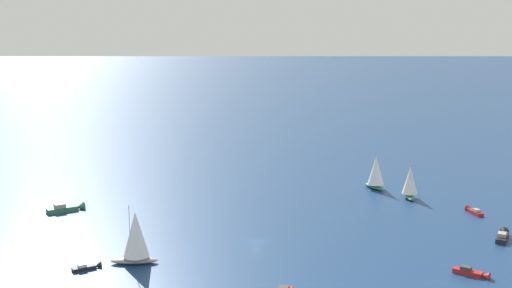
{
  "coord_description": "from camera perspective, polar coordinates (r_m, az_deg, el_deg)",
  "views": [
    {
      "loc": [
        -140.37,
        61.98,
        52.76
      ],
      "look_at": [
        0.0,
        0.0,
        24.14
      ],
      "focal_mm": 46.5,
      "sensor_mm": 36.0,
      "label": 1
    }
  ],
  "objects": [
    {
      "name": "ground_plane",
      "position": [
        162.26,
        0.0,
        -8.41
      ],
      "size": [
        2000.0,
        2000.0,
        0.0
      ],
      "primitive_type": "plane",
      "color": "navy"
    },
    {
      "name": "motorboat_outer_ring_e",
      "position": [
        148.92,
        18.15,
        -10.49
      ],
      "size": [
        7.48,
        5.43,
        2.18
      ],
      "color": "#B21E1E",
      "rests_on": "ground_plane"
    },
    {
      "name": "sailboat_outer_ring_a",
      "position": [
        213.44,
        10.27,
        -2.39
      ],
      "size": [
        9.53,
        5.46,
        12.12
      ],
      "color": "#33704C",
      "rests_on": "ground_plane"
    },
    {
      "name": "sailboat_mid_cluster",
      "position": [
        148.84,
        -10.33,
        -7.89
      ],
      "size": [
        7.31,
        10.71,
        13.35
      ],
      "color": "#9E9993",
      "rests_on": "ground_plane"
    },
    {
      "name": "motorboat_far_stbd",
      "position": [
        175.09,
        20.45,
        -7.42
      ],
      "size": [
        7.75,
        8.51,
        2.66
      ],
      "color": "black",
      "rests_on": "ground_plane"
    },
    {
      "name": "sailboat_outer_ring_d",
      "position": [
        204.83,
        13.12,
        -3.21
      ],
      "size": [
        8.57,
        6.4,
        10.91
      ],
      "color": "#33704C",
      "rests_on": "ground_plane"
    },
    {
      "name": "motorboat_inshore",
      "position": [
        149.57,
        -14.26,
        -10.23
      ],
      "size": [
        2.37,
        6.38,
        1.81
      ],
      "color": "black",
      "rests_on": "ground_plane"
    },
    {
      "name": "motorboat_trailing",
      "position": [
        194.53,
        -15.91,
        -5.34
      ],
      "size": [
        4.08,
        10.7,
        3.03
      ],
      "color": "#33704C",
      "rests_on": "ground_plane"
    },
    {
      "name": "motorboat_far_port",
      "position": [
        194.85,
        18.21,
        -5.52
      ],
      "size": [
        7.22,
        3.1,
        2.03
      ],
      "color": "#B21E1E",
      "rests_on": "ground_plane"
    }
  ]
}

